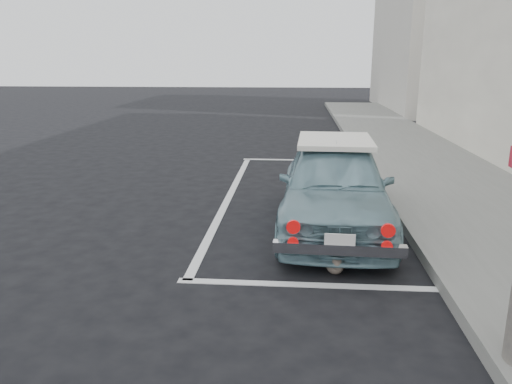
# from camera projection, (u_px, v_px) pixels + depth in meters

# --- Properties ---
(ground) EXTENTS (80.00, 80.00, 0.00)m
(ground) POSITION_uv_depth(u_px,v_px,m) (271.00, 266.00, 5.92)
(ground) COLOR black
(ground) RESTS_ON ground
(sidewalk) EXTENTS (2.80, 40.00, 0.15)m
(sidewalk) POSITION_uv_depth(u_px,v_px,m) (488.00, 216.00, 7.58)
(sidewalk) COLOR slate
(sidewalk) RESTS_ON ground
(building_far) EXTENTS (3.50, 10.00, 8.00)m
(building_far) POSITION_uv_depth(u_px,v_px,m) (426.00, 24.00, 23.67)
(building_far) COLOR #B8B2A7
(building_far) RESTS_ON ground
(pline_rear) EXTENTS (3.00, 0.12, 0.01)m
(pline_rear) POSITION_uv_depth(u_px,v_px,m) (314.00, 285.00, 5.40)
(pline_rear) COLOR silver
(pline_rear) RESTS_ON ground
(pline_front) EXTENTS (3.00, 0.12, 0.01)m
(pline_front) POSITION_uv_depth(u_px,v_px,m) (305.00, 160.00, 12.14)
(pline_front) COLOR silver
(pline_front) RESTS_ON ground
(pline_side) EXTENTS (0.12, 7.00, 0.01)m
(pline_side) POSITION_uv_depth(u_px,v_px,m) (229.00, 197.00, 8.88)
(pline_side) COLOR silver
(pline_side) RESTS_ON ground
(retro_coupe) EXTENTS (1.66, 3.84, 1.28)m
(retro_coupe) POSITION_uv_depth(u_px,v_px,m) (335.00, 184.00, 7.10)
(retro_coupe) COLOR #789FAA
(retro_coupe) RESTS_ON ground
(cat) EXTENTS (0.22, 0.47, 0.25)m
(cat) POSITION_uv_depth(u_px,v_px,m) (335.00, 264.00, 5.68)
(cat) COLOR #67594E
(cat) RESTS_ON ground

